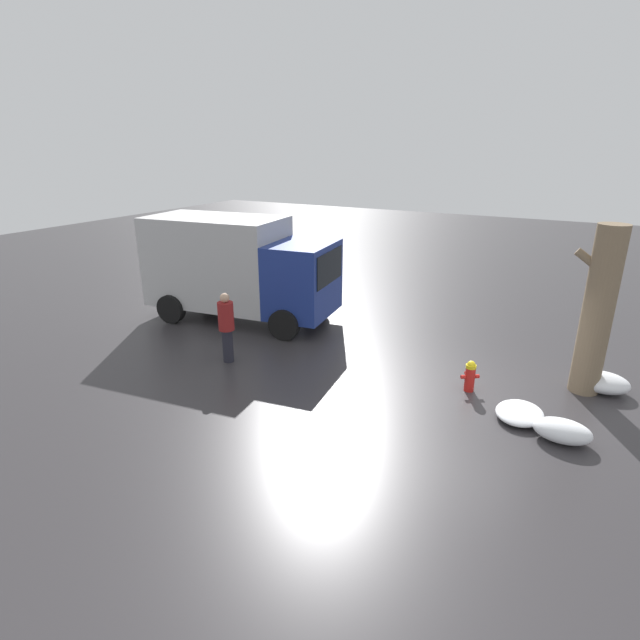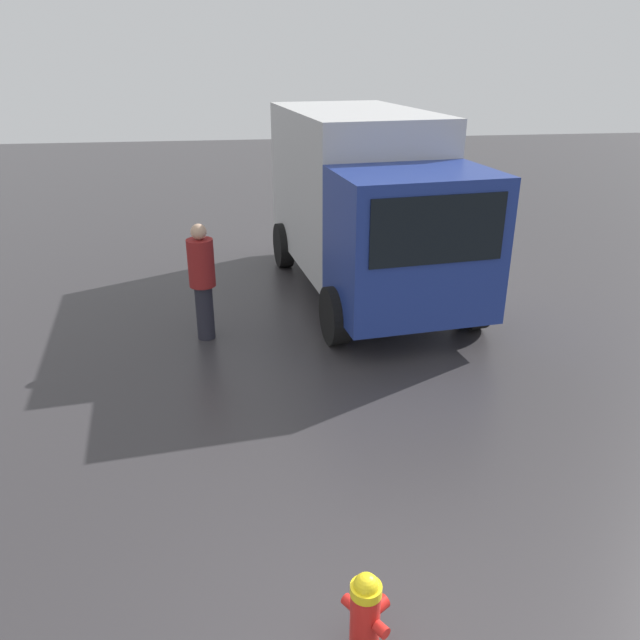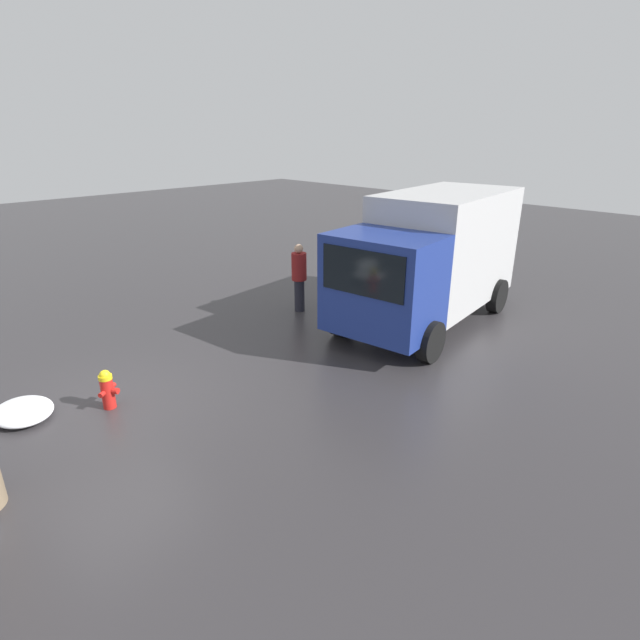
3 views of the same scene
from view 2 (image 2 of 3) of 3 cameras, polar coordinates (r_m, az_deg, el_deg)
fire_hydrant at (r=5.03m, az=4.19°, el=-25.12°), size 0.40×0.36×0.73m
delivery_truck at (r=11.38m, az=4.13°, el=10.97°), size 6.10×3.13×3.19m
pedestrian at (r=9.60m, az=-10.72°, el=3.83°), size 0.40×0.40×1.83m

